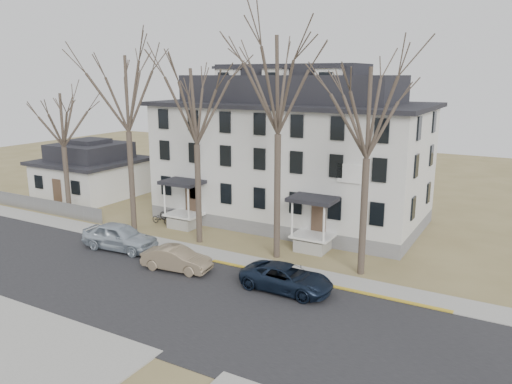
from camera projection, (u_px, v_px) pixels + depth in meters
The scene contains 17 objects.
ground at pixel (165, 317), 23.85m from camera, with size 120.00×120.00×0.00m, color olive.
main_road at pixel (190, 301), 25.54m from camera, with size 120.00×10.00×0.04m, color #27272A.
far_sidewalk at pixel (249, 263), 30.63m from camera, with size 120.00×2.00×0.08m, color #A09F97.
yellow_curb at pixel (319, 285), 27.47m from camera, with size 14.00×0.25×0.06m, color gold.
boarding_house at pixel (291, 152), 38.79m from camera, with size 20.80×12.36×12.05m.
small_house at pixel (92, 172), 47.42m from camera, with size 8.70×8.70×5.00m.
fence at pixel (43, 212), 41.95m from camera, with size 14.00×0.06×1.20m, color gray.
tree_far_left at pixel (126, 88), 35.05m from camera, with size 8.40×8.40×13.72m.
tree_mid_left at pixel (196, 101), 32.34m from camera, with size 7.80×7.80×12.74m.
tree_center at pixel (278, 78), 29.13m from camera, with size 9.00×9.00×14.70m.
tree_mid_right at pixel (369, 107), 26.84m from camera, with size 7.80×7.80×12.74m.
tree_bungalow at pixel (61, 116), 38.91m from camera, with size 6.60×6.60×10.78m.
car_silver at pixel (120, 237), 32.76m from camera, with size 2.08×5.17×1.76m, color #B2BFCB.
car_tan at pixel (177, 260), 29.30m from camera, with size 1.46×4.19×1.38m, color #847257.
car_navy at pixel (287, 279), 26.53m from camera, with size 2.30×4.99×1.39m, color black.
bicycle_left at pixel (161, 219), 38.43m from camera, with size 0.59×1.69×0.89m, color black.
bicycle_right at pixel (168, 215), 39.16m from camera, with size 0.51×1.82×1.09m, color black.
Camera 1 is at (14.56, -16.86, 11.27)m, focal length 35.00 mm.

